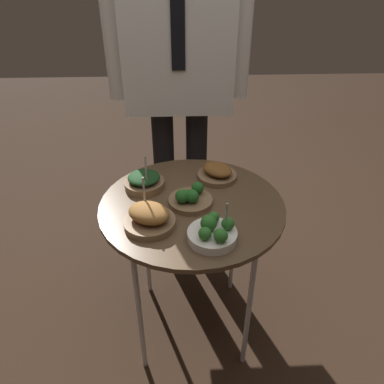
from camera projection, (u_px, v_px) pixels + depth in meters
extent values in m
plane|color=black|center=(192.00, 321.00, 1.75)|extent=(8.00, 8.00, 0.00)
cylinder|color=brown|center=(192.00, 205.00, 1.38)|extent=(0.68, 0.68, 0.02)
cylinder|color=#B7B7BC|center=(249.00, 309.00, 1.41)|extent=(0.02, 0.02, 0.66)
cylinder|color=#B7B7BC|center=(139.00, 313.00, 1.39)|extent=(0.02, 0.02, 0.66)
cylinder|color=#B7B7BC|center=(234.00, 238.00, 1.75)|extent=(0.02, 0.02, 0.66)
cylinder|color=#B7B7BC|center=(146.00, 240.00, 1.73)|extent=(0.02, 0.02, 0.66)
cylinder|color=brown|center=(150.00, 223.00, 1.26)|extent=(0.18, 0.18, 0.02)
ellipsoid|color=#93602D|center=(149.00, 213.00, 1.24)|extent=(0.18, 0.16, 0.06)
cylinder|color=#939399|center=(145.00, 198.00, 1.26)|extent=(0.01, 0.01, 0.16)
cylinder|color=brown|center=(217.00, 176.00, 1.52)|extent=(0.16, 0.16, 0.02)
ellipsoid|color=brown|center=(217.00, 169.00, 1.51)|extent=(0.16, 0.16, 0.04)
cylinder|color=brown|center=(190.00, 202.00, 1.37)|extent=(0.16, 0.16, 0.02)
sphere|color=#236023|center=(193.00, 195.00, 1.35)|extent=(0.04, 0.04, 0.04)
sphere|color=#236023|center=(198.00, 188.00, 1.39)|extent=(0.05, 0.05, 0.05)
sphere|color=#236023|center=(187.00, 194.00, 1.36)|extent=(0.04, 0.04, 0.04)
sphere|color=#236023|center=(182.00, 196.00, 1.34)|extent=(0.05, 0.05, 0.05)
sphere|color=#236023|center=(193.00, 197.00, 1.34)|extent=(0.05, 0.05, 0.05)
cylinder|color=brown|center=(144.00, 184.00, 1.46)|extent=(0.16, 0.16, 0.03)
ellipsoid|color=#143816|center=(144.00, 177.00, 1.45)|extent=(0.12, 0.12, 0.03)
cylinder|color=#939399|center=(146.00, 175.00, 1.39)|extent=(0.01, 0.01, 0.16)
cylinder|color=silver|center=(212.00, 236.00, 1.20)|extent=(0.16, 0.16, 0.03)
sphere|color=#2D7028|center=(228.00, 223.00, 1.19)|extent=(0.04, 0.04, 0.04)
sphere|color=#2D7028|center=(214.00, 217.00, 1.22)|extent=(0.04, 0.04, 0.04)
sphere|color=#2D7028|center=(209.00, 223.00, 1.19)|extent=(0.05, 0.05, 0.05)
sphere|color=#2D7028|center=(205.00, 234.00, 1.15)|extent=(0.04, 0.04, 0.04)
sphere|color=#2D7028|center=(221.00, 236.00, 1.14)|extent=(0.04, 0.04, 0.04)
cylinder|color=#939399|center=(226.00, 221.00, 1.18)|extent=(0.01, 0.01, 0.13)
cylinder|color=black|center=(165.00, 184.00, 1.97)|extent=(0.11, 0.11, 0.84)
cylinder|color=black|center=(196.00, 183.00, 1.98)|extent=(0.11, 0.11, 0.84)
cube|color=silver|center=(178.00, 35.00, 1.57)|extent=(0.47, 0.23, 0.63)
cube|color=black|center=(178.00, 20.00, 1.43)|extent=(0.06, 0.01, 0.38)
cylinder|color=silver|center=(111.00, 29.00, 1.55)|extent=(0.08, 0.08, 0.58)
cylinder|color=silver|center=(243.00, 28.00, 1.57)|extent=(0.08, 0.08, 0.58)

